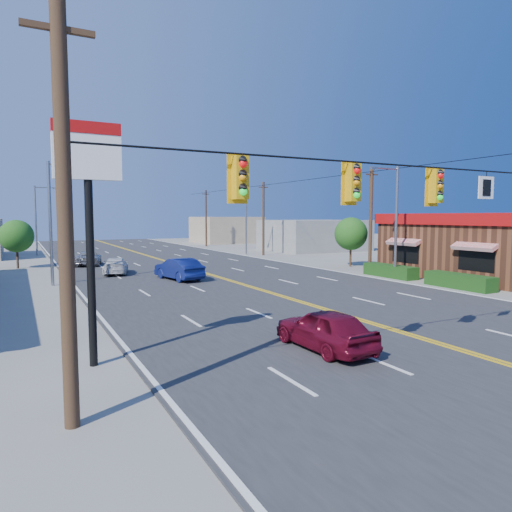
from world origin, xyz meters
name	(u,v)px	position (x,y,z in m)	size (l,w,h in m)	color
ground	(456,350)	(0.00, 0.00, 0.00)	(160.00, 160.00, 0.00)	gray
road	(221,278)	(0.00, 20.00, 0.03)	(20.00, 120.00, 0.06)	#2D2D30
signal_span	(459,204)	(-0.12, 0.00, 4.89)	(24.32, 0.34, 9.00)	#47301E
kfc	(501,244)	(19.90, 12.00, 2.38)	(16.30, 12.40, 4.70)	brown
pizza_hut_sign	(88,192)	(-11.00, 4.00, 5.18)	(1.90, 0.30, 6.85)	black
streetlight_se	(394,216)	(10.79, 14.00, 4.51)	(2.55, 0.25, 8.00)	gray
streetlight_ne	(245,216)	(10.79, 38.00, 4.51)	(2.55, 0.25, 8.00)	gray
streetlight_sw	(54,216)	(-10.79, 22.00, 4.51)	(2.55, 0.25, 8.00)	gray
streetlight_nw	(38,216)	(-10.79, 48.00, 4.51)	(2.55, 0.25, 8.00)	gray
utility_pole_near	(371,220)	(12.20, 18.00, 4.20)	(0.28, 0.28, 8.40)	#47301E
utility_pole_mid	(263,219)	(12.20, 36.00, 4.20)	(0.28, 0.28, 8.40)	#47301E
utility_pole_far	(206,218)	(12.20, 54.00, 4.20)	(0.28, 0.28, 8.40)	#47301E
tree_kfc_rear	(351,234)	(13.50, 22.00, 2.93)	(2.94, 2.94, 4.41)	#47301E
tree_west	(16,236)	(-13.00, 34.00, 2.79)	(2.80, 2.80, 4.20)	#47301E
bld_east_mid	(314,235)	(22.00, 40.00, 2.00)	(12.00, 10.00, 4.00)	gray
bld_east_far	(226,230)	(19.00, 62.00, 2.20)	(10.00, 10.00, 4.40)	tan
car_magenta	(325,331)	(-3.94, 2.00, 0.69)	(1.63, 4.06, 1.38)	maroon
car_blue	(179,270)	(-2.98, 20.48, 0.76)	(1.61, 4.61, 1.52)	navy
car_white	(116,266)	(-6.28, 25.86, 0.63)	(1.76, 4.32, 1.25)	silver
car_silver	(88,259)	(-7.30, 33.44, 0.63)	(2.11, 4.57, 1.27)	#9D9CA1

